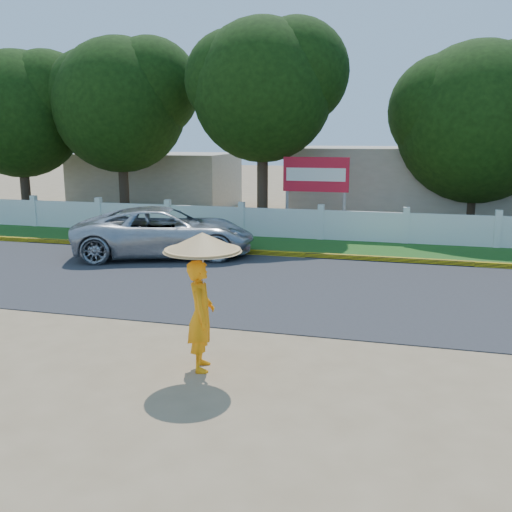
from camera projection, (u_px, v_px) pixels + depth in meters
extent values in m
plane|color=#9E8460|center=(228.00, 349.00, 10.27)|extent=(120.00, 120.00, 0.00)
cube|color=#38383A|center=(281.00, 286.00, 14.53)|extent=(60.00, 7.00, 0.02)
cube|color=#2D601E|center=(314.00, 247.00, 19.49)|extent=(60.00, 3.50, 0.03)
cube|color=yellow|center=(305.00, 255.00, 17.87)|extent=(40.00, 0.18, 0.16)
cube|color=silver|center=(321.00, 225.00, 20.74)|extent=(40.00, 0.10, 1.10)
cube|color=#B7AD99|center=(408.00, 183.00, 26.20)|extent=(10.00, 6.00, 3.20)
cube|color=#B7AD99|center=(157.00, 180.00, 30.45)|extent=(8.00, 5.00, 2.80)
imported|color=#B0B4B9|center=(165.00, 232.00, 17.94)|extent=(6.14, 4.31, 1.56)
imported|color=orange|center=(201.00, 315.00, 9.23)|extent=(0.62, 0.77, 1.83)
cylinder|color=#98989E|center=(203.00, 273.00, 9.07)|extent=(0.03, 0.03, 1.19)
cone|color=tan|center=(202.00, 242.00, 8.96)|extent=(1.26, 1.26, 0.30)
cylinder|color=gray|center=(287.00, 208.00, 22.06)|extent=(0.12, 0.12, 2.00)
cylinder|color=gray|center=(344.00, 210.00, 21.51)|extent=(0.12, 0.12, 2.00)
cube|color=red|center=(316.00, 174.00, 21.52)|extent=(2.50, 0.12, 1.30)
cube|color=silver|center=(316.00, 175.00, 21.46)|extent=(2.25, 0.02, 0.49)
cylinder|color=#473828|center=(25.00, 183.00, 26.50)|extent=(0.44, 0.44, 3.10)
sphere|color=#18380D|center=(19.00, 114.00, 25.85)|extent=(5.69, 5.69, 5.69)
cylinder|color=#473828|center=(262.00, 181.00, 22.92)|extent=(0.44, 0.44, 3.93)
sphere|color=#18380D|center=(263.00, 91.00, 22.19)|extent=(5.54, 5.54, 5.54)
cylinder|color=#473828|center=(124.00, 181.00, 25.81)|extent=(0.44, 0.44, 3.42)
sphere|color=#18380D|center=(120.00, 105.00, 25.11)|extent=(5.86, 5.86, 5.86)
cylinder|color=#473828|center=(471.00, 199.00, 22.95)|extent=(0.44, 0.44, 2.49)
sphere|color=#18380D|center=(477.00, 123.00, 22.33)|extent=(6.29, 6.29, 6.29)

